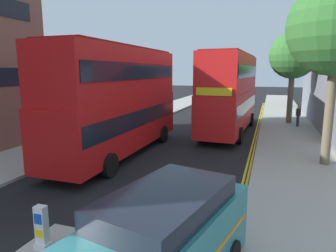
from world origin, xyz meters
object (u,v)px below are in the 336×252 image
at_px(double_decker_bus_oncoming, 230,91).
at_px(pedestrian_far, 298,116).
at_px(double_decker_bus_away, 119,98).
at_px(taxi_minivan, 160,247).
at_px(keep_left_bollard, 42,229).

bearing_deg(double_decker_bus_oncoming, pedestrian_far, 34.19).
bearing_deg(double_decker_bus_away, taxi_minivan, -58.26).
distance_m(taxi_minivan, pedestrian_far, 20.69).
relative_size(keep_left_bollard, taxi_minivan, 0.22).
height_order(double_decker_bus_oncoming, taxi_minivan, double_decker_bus_oncoming).
xyz_separation_m(keep_left_bollard, double_decker_bus_oncoming, (2.36, 16.51, 2.42)).
bearing_deg(taxi_minivan, double_decker_bus_away, 121.74).
bearing_deg(pedestrian_far, taxi_minivan, -101.20).
height_order(double_decker_bus_away, taxi_minivan, double_decker_bus_away).
bearing_deg(keep_left_bollard, pedestrian_far, 69.91).
bearing_deg(keep_left_bollard, double_decker_bus_oncoming, 81.87).
relative_size(taxi_minivan, pedestrian_far, 3.15).
relative_size(double_decker_bus_away, pedestrian_far, 6.68).
xyz_separation_m(double_decker_bus_oncoming, pedestrian_far, (4.89, 3.32, -2.04)).
height_order(keep_left_bollard, taxi_minivan, taxi_minivan).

